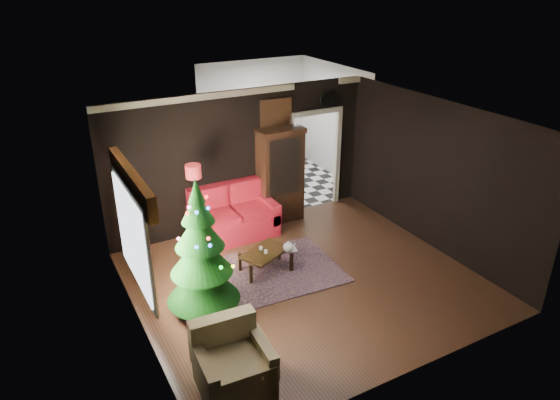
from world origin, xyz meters
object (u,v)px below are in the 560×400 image
coffee_table (266,261)px  kitchen_table (275,175)px  teapot (288,247)px  floor_lamp (196,212)px  christmas_tree (201,251)px  curio_cabinet (280,177)px  armchair (233,361)px  wall_clock (327,100)px  loveseat (234,213)px

coffee_table → kitchen_table: bearing=59.2°
teapot → floor_lamp: bearing=128.6°
christmas_tree → kitchen_table: size_ratio=2.85×
curio_cabinet → armchair: curio_cabinet is taller
wall_clock → coffee_table: bearing=-142.3°
floor_lamp → loveseat: bearing=16.6°
teapot → kitchen_table: (1.52, 3.31, -0.12)m
armchair → coffee_table: (1.60, 2.28, -0.26)m
christmas_tree → teapot: 1.80m
floor_lamp → armchair: bearing=-103.2°
teapot → wall_clock: (2.07, 2.06, 1.89)m
floor_lamp → coffee_table: floor_lamp is taller
loveseat → christmas_tree: bearing=-124.9°
curio_cabinet → coffee_table: bearing=-125.7°
coffee_table → loveseat: bearing=87.9°
armchair → floor_lamp: bearing=80.5°
wall_clock → kitchen_table: 2.43m
christmas_tree → armchair: christmas_tree is taller
coffee_table → armchair: bearing=-125.1°
floor_lamp → kitchen_table: (2.64, 1.90, -0.45)m
loveseat → wall_clock: (2.35, 0.40, 1.88)m
floor_lamp → armchair: size_ratio=1.97×
coffee_table → floor_lamp: bearing=123.2°
loveseat → kitchen_table: (1.80, 1.65, -0.12)m
christmas_tree → kitchen_table: (3.19, 3.65, -0.68)m
curio_cabinet → loveseat: bearing=-169.2°
coffee_table → teapot: size_ratio=4.24×
teapot → coffee_table: bearing=148.6°
curio_cabinet → teapot: bearing=-114.8°
floor_lamp → christmas_tree: 1.85m
loveseat → teapot: 1.68m
coffee_table → kitchen_table: kitchen_table is taller
curio_cabinet → teapot: curio_cabinet is taller
curio_cabinet → floor_lamp: size_ratio=1.06×
christmas_tree → wall_clock: bearing=32.6°
wall_clock → kitchen_table: bearing=113.7°
floor_lamp → christmas_tree: bearing=-107.5°
curio_cabinet → floor_lamp: curio_cabinet is taller
floor_lamp → teapot: 1.83m
curio_cabinet → kitchen_table: size_ratio=2.53×
kitchen_table → curio_cabinet: bearing=-114.4°
coffee_table → kitchen_table: 3.62m
kitchen_table → wall_clock: bearing=-66.3°
loveseat → wall_clock: wall_clock is taller
kitchen_table → armchair: bearing=-122.7°
armchair → teapot: bearing=50.6°
christmas_tree → wall_clock: 4.64m
floor_lamp → teapot: (1.12, -1.41, -0.34)m
curio_cabinet → kitchen_table: bearing=65.6°
teapot → wall_clock: size_ratio=0.63×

